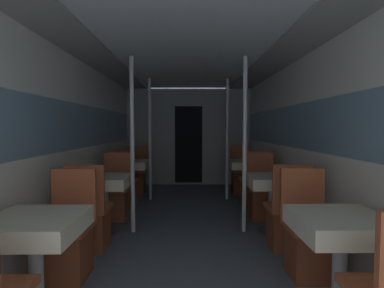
{
  "coord_description": "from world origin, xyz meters",
  "views": [
    {
      "loc": [
        0.0,
        -1.21,
        1.35
      ],
      "look_at": [
        0.04,
        2.35,
        1.15
      ],
      "focal_mm": 28.0,
      "sensor_mm": 36.0,
      "label": 1
    }
  ],
  "objects_px": {
    "dining_table_left_0": "(34,232)",
    "chair_right_far_0": "(308,243)",
    "chair_left_far_1": "(115,198)",
    "support_pole_right_2": "(227,140)",
    "chair_left_far_2": "(136,178)",
    "chair_right_near_1": "(286,222)",
    "support_pole_left_1": "(132,145)",
    "chair_left_near_2": "(124,190)",
    "dining_table_left_2": "(130,167)",
    "dining_table_right_0": "(340,231)",
    "chair_right_far_2": "(241,178)",
    "chair_right_near_2": "(252,189)",
    "dining_table_left_1": "(104,185)",
    "chair_right_far_1": "(261,198)",
    "support_pole_right_1": "(244,145)",
    "support_pole_left_2": "(150,140)",
    "chair_left_far_0": "(68,244)",
    "dining_table_right_2": "(246,167)",
    "chair_left_near_1": "(90,222)",
    "dining_table_right_1": "(272,184)"
  },
  "relations": [
    {
      "from": "dining_table_left_0",
      "to": "chair_right_far_0",
      "type": "distance_m",
      "value": 2.25
    },
    {
      "from": "chair_left_far_1",
      "to": "support_pole_right_2",
      "type": "xyz_separation_m",
      "value": [
        1.8,
        1.17,
        0.82
      ]
    },
    {
      "from": "chair_left_far_2",
      "to": "chair_right_near_1",
      "type": "relative_size",
      "value": 1.0
    },
    {
      "from": "support_pole_left_1",
      "to": "chair_left_near_2",
      "type": "bearing_deg",
      "value": 107.25
    },
    {
      "from": "chair_left_near_2",
      "to": "dining_table_left_2",
      "type": "bearing_deg",
      "value": 90.0
    },
    {
      "from": "support_pole_right_2",
      "to": "dining_table_right_0",
      "type": "bearing_deg",
      "value": -84.01
    },
    {
      "from": "dining_table_left_2",
      "to": "chair_right_far_2",
      "type": "distance_m",
      "value": 2.25
    },
    {
      "from": "support_pole_right_2",
      "to": "chair_right_far_0",
      "type": "bearing_deg",
      "value": -82.86
    },
    {
      "from": "chair_right_near_2",
      "to": "chair_right_far_2",
      "type": "distance_m",
      "value": 1.12
    },
    {
      "from": "dining_table_left_1",
      "to": "chair_right_far_1",
      "type": "distance_m",
      "value": 2.25
    },
    {
      "from": "support_pole_right_1",
      "to": "support_pole_left_2",
      "type": "bearing_deg",
      "value": 129.61
    },
    {
      "from": "dining_table_left_0",
      "to": "support_pole_right_1",
      "type": "height_order",
      "value": "support_pole_right_1"
    },
    {
      "from": "support_pole_left_2",
      "to": "support_pole_right_1",
      "type": "height_order",
      "value": "same"
    },
    {
      "from": "dining_table_left_0",
      "to": "chair_left_near_2",
      "type": "relative_size",
      "value": 0.76
    },
    {
      "from": "chair_right_near_2",
      "to": "chair_right_far_2",
      "type": "height_order",
      "value": "same"
    },
    {
      "from": "chair_left_near_2",
      "to": "support_pole_left_2",
      "type": "xyz_separation_m",
      "value": [
        0.36,
        0.56,
        0.82
      ]
    },
    {
      "from": "chair_left_far_0",
      "to": "chair_left_far_2",
      "type": "xyz_separation_m",
      "value": [
        0.0,
        3.46,
        0.0
      ]
    },
    {
      "from": "chair_left_far_2",
      "to": "chair_right_far_1",
      "type": "distance_m",
      "value": 2.77
    },
    {
      "from": "dining_table_left_0",
      "to": "dining_table_right_2",
      "type": "xyz_separation_m",
      "value": [
        2.16,
        3.46,
        0.0
      ]
    },
    {
      "from": "chair_left_near_1",
      "to": "chair_right_far_1",
      "type": "distance_m",
      "value": 2.43
    },
    {
      "from": "chair_right_far_0",
      "to": "dining_table_right_0",
      "type": "bearing_deg",
      "value": 90.0
    },
    {
      "from": "chair_right_far_0",
      "to": "dining_table_right_1",
      "type": "relative_size",
      "value": 1.32
    },
    {
      "from": "chair_right_near_2",
      "to": "support_pole_right_2",
      "type": "relative_size",
      "value": 0.43
    },
    {
      "from": "dining_table_left_2",
      "to": "chair_left_far_0",
      "type": "bearing_deg",
      "value": -90.0
    },
    {
      "from": "support_pole_right_2",
      "to": "dining_table_right_1",
      "type": "bearing_deg",
      "value": -78.15
    },
    {
      "from": "chair_right_far_0",
      "to": "chair_right_near_1",
      "type": "xyz_separation_m",
      "value": [
        0.0,
        0.61,
        0.0
      ]
    },
    {
      "from": "chair_right_far_1",
      "to": "chair_right_far_2",
      "type": "xyz_separation_m",
      "value": [
        0.0,
        1.73,
        0.0
      ]
    },
    {
      "from": "support_pole_right_1",
      "to": "support_pole_right_2",
      "type": "bearing_deg",
      "value": 90.0
    },
    {
      "from": "dining_table_left_1",
      "to": "chair_left_near_1",
      "type": "relative_size",
      "value": 0.76
    },
    {
      "from": "chair_right_near_2",
      "to": "support_pole_right_2",
      "type": "distance_m",
      "value": 1.06
    },
    {
      "from": "chair_right_far_2",
      "to": "chair_right_near_1",
      "type": "bearing_deg",
      "value": 90.0
    },
    {
      "from": "dining_table_left_2",
      "to": "dining_table_right_2",
      "type": "distance_m",
      "value": 2.16
    },
    {
      "from": "chair_right_far_1",
      "to": "support_pole_right_2",
      "type": "height_order",
      "value": "support_pole_right_2"
    },
    {
      "from": "chair_left_far_2",
      "to": "dining_table_left_2",
      "type": "bearing_deg",
      "value": 90.0
    },
    {
      "from": "chair_right_near_1",
      "to": "chair_left_far_1",
      "type": "bearing_deg",
      "value": 152.52
    },
    {
      "from": "support_pole_right_1",
      "to": "chair_right_near_2",
      "type": "xyz_separation_m",
      "value": [
        0.36,
        1.17,
        -0.82
      ]
    },
    {
      "from": "dining_table_right_2",
      "to": "chair_right_near_2",
      "type": "relative_size",
      "value": 0.76
    },
    {
      "from": "chair_left_far_1",
      "to": "dining_table_left_2",
      "type": "bearing_deg",
      "value": -90.0
    },
    {
      "from": "chair_right_far_0",
      "to": "dining_table_left_2",
      "type": "bearing_deg",
      "value": -53.34
    },
    {
      "from": "support_pole_left_2",
      "to": "chair_right_far_1",
      "type": "distance_m",
      "value": 2.29
    },
    {
      "from": "dining_table_left_1",
      "to": "dining_table_right_2",
      "type": "distance_m",
      "value": 2.77
    },
    {
      "from": "dining_table_right_2",
      "to": "chair_right_far_2",
      "type": "distance_m",
      "value": 0.64
    },
    {
      "from": "chair_right_far_0",
      "to": "support_pole_right_1",
      "type": "height_order",
      "value": "support_pole_right_1"
    },
    {
      "from": "dining_table_left_2",
      "to": "dining_table_right_0",
      "type": "distance_m",
      "value": 4.08
    },
    {
      "from": "chair_left_near_1",
      "to": "chair_right_near_2",
      "type": "relative_size",
      "value": 1.0
    },
    {
      "from": "dining_table_left_0",
      "to": "chair_left_far_0",
      "type": "distance_m",
      "value": 0.64
    },
    {
      "from": "chair_left_far_1",
      "to": "chair_right_far_2",
      "type": "height_order",
      "value": "same"
    },
    {
      "from": "dining_table_right_1",
      "to": "chair_right_far_1",
      "type": "bearing_deg",
      "value": 90.0
    },
    {
      "from": "dining_table_left_0",
      "to": "chair_left_far_0",
      "type": "height_order",
      "value": "chair_left_far_0"
    },
    {
      "from": "support_pole_left_1",
      "to": "support_pole_right_2",
      "type": "distance_m",
      "value": 2.25
    }
  ]
}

